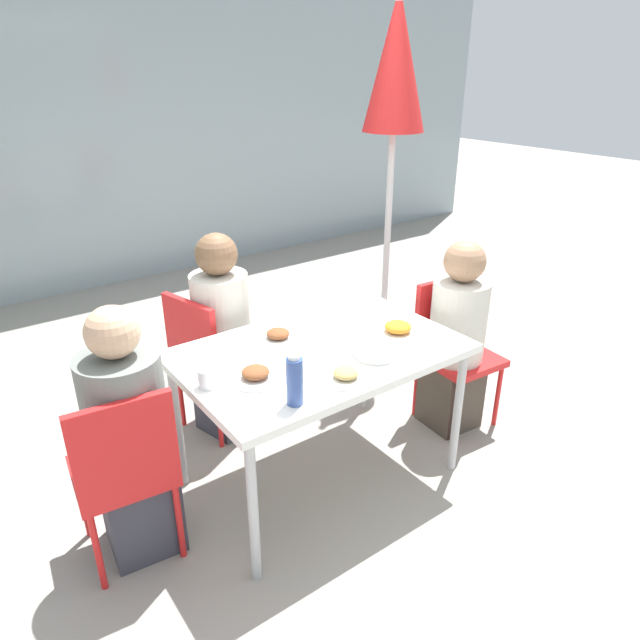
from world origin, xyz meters
TOP-DOWN VIEW (x-y plane):
  - ground_plane at (0.00, 0.00)m, footprint 24.00×24.00m
  - building_facade at (0.00, 3.64)m, footprint 10.00×0.20m
  - dining_table at (0.00, 0.00)m, footprint 1.34×0.87m
  - chair_left at (-0.98, 0.02)m, footprint 0.44×0.44m
  - person_left at (-0.92, 0.10)m, footprint 0.34×0.34m
  - chair_right at (0.98, 0.01)m, footprint 0.43×0.43m
  - person_right at (0.92, -0.07)m, footprint 0.32×0.32m
  - chair_far at (-0.27, 0.72)m, footprint 0.49×0.49m
  - person_far at (-0.18, 0.69)m, footprint 0.35×0.35m
  - closed_umbrella at (1.17, 0.82)m, footprint 0.39×0.39m
  - plate_0 at (-0.12, 0.19)m, footprint 0.21×0.21m
  - plate_1 at (-0.40, -0.08)m, footprint 0.22×0.22m
  - plate_2 at (-0.09, -0.31)m, footprint 0.20×0.20m
  - plate_3 at (0.41, -0.11)m, footprint 0.25×0.25m
  - bottle at (-0.37, -0.33)m, footprint 0.07×0.07m
  - drinking_cup at (-0.59, -0.00)m, footprint 0.08×0.08m
  - salad_bowl at (0.16, -0.21)m, footprint 0.20×0.20m

SIDE VIEW (x-z plane):
  - ground_plane at x=0.00m, z-range 0.00..0.00m
  - chair_left at x=-0.98m, z-range 0.07..0.94m
  - chair_right at x=0.98m, z-range 0.07..0.94m
  - chair_far at x=-0.27m, z-range 0.07..0.94m
  - person_right at x=0.92m, z-range -0.02..1.13m
  - person_left at x=-0.92m, z-range -0.03..1.14m
  - person_far at x=-0.18m, z-range -0.02..1.18m
  - dining_table at x=0.00m, z-range 0.32..1.08m
  - plate_2 at x=-0.09m, z-range 0.75..0.81m
  - plate_0 at x=-0.12m, z-range 0.75..0.81m
  - plate_1 at x=-0.40m, z-range 0.75..0.81m
  - plate_3 at x=0.41m, z-range 0.75..0.82m
  - salad_bowl at x=0.16m, z-range 0.76..0.81m
  - drinking_cup at x=-0.59m, z-range 0.76..0.84m
  - bottle at x=-0.37m, z-range 0.75..0.97m
  - building_facade at x=0.00m, z-range 0.00..3.00m
  - closed_umbrella at x=1.17m, z-range 0.68..3.11m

